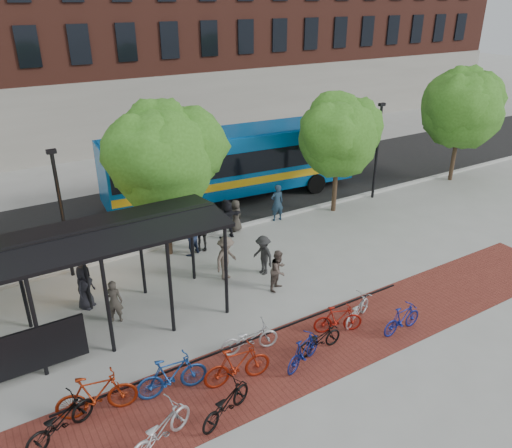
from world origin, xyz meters
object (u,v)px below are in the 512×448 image
bike_2 (160,430)px  pedestrian_5 (227,219)px  bus_shelter (51,257)px  bike_3 (172,375)px  tree_c (339,132)px  bike_0 (60,421)px  bus (233,160)px  bike_8 (319,339)px  pedestrian_3 (226,258)px  lamp_post_left (62,211)px  bike_6 (249,338)px  pedestrian_1 (114,301)px  bike_9 (338,319)px  pedestrian_7 (277,203)px  bike_5 (237,365)px  tree_b (164,152)px  pedestrian_4 (201,231)px  bike_1 (97,395)px  pedestrian_6 (236,216)px  pedestrian_9 (263,255)px  pedestrian_0 (85,287)px  pedestrian_2 (190,236)px  lamp_post_right (377,149)px  tree_d (463,104)px  pedestrian_8 (279,270)px  bike_10 (357,310)px  bike_11 (402,319)px  bike_7 (303,351)px  bike_4 (226,403)px

bike_2 → pedestrian_5: pedestrian_5 is taller
bus_shelter → bike_3: bus_shelter is taller
tree_c → bike_0: (-15.19, -7.79, -3.54)m
bus → bike_8: 13.54m
pedestrian_3 → bike_2: bearing=-156.4°
lamp_post_left → bike_6: size_ratio=2.77×
lamp_post_left → pedestrian_1: bearing=-82.0°
bike_9 → pedestrian_7: 9.13m
bike_8 → pedestrian_1: 6.88m
bike_8 → bike_5: bearing=85.1°
bike_5 → pedestrian_3: bearing=-17.5°
tree_b → pedestrian_4: (1.22, -0.45, -3.58)m
tree_c → bike_1: 16.41m
bike_5 → bike_8: bike_5 is taller
bus_shelter → bike_9: (7.70, -4.23, -2.51)m
pedestrian_6 → pedestrian_9: bearing=61.0°
pedestrian_0 → pedestrian_2: size_ratio=0.96×
bike_2 → lamp_post_right: bearing=-82.1°
tree_d → pedestrian_1: tree_d is taller
pedestrian_2 → pedestrian_5: 2.23m
lamp_post_right → pedestrian_9: 10.42m
tree_c → bike_1: bearing=-152.1°
tree_c → pedestrian_4: tree_c is taller
pedestrian_3 → pedestrian_4: pedestrian_3 is taller
bus_shelter → pedestrian_8: bus_shelter is taller
bike_10 → pedestrian_4: pedestrian_4 is taller
pedestrian_0 → pedestrian_9: (6.57, -1.26, -0.01)m
bike_11 → pedestrian_6: (-0.83, 9.59, 0.27)m
pedestrian_5 → pedestrian_4: bearing=12.5°
bus → bike_9: 12.80m
bike_0 → bike_11: (10.46, -1.35, -0.01)m
bike_7 → pedestrian_6: size_ratio=1.09×
tree_b → pedestrian_1: size_ratio=4.12×
tree_b → pedestrian_1: bearing=-133.9°
bike_9 → bike_2: bearing=124.1°
lamp_post_right → bike_10: 12.00m
pedestrian_1 → pedestrian_3: (4.52, 0.51, 0.11)m
bike_9 → bike_3: bearing=110.7°
tree_b → bus_shelter: bearing=-143.8°
tree_d → pedestrian_8: 16.85m
bike_4 → lamp_post_left: bearing=-12.3°
bike_9 → pedestrian_4: (-1.25, 7.61, 0.39)m
tree_c → pedestrian_9: bearing=-151.5°
tree_b → lamp_post_left: tree_b is taller
pedestrian_3 → pedestrian_7: (4.77, 3.62, 0.03)m
pedestrian_3 → bike_7: bearing=-120.9°
bike_7 → bike_8: 0.83m
bus → pedestrian_7: size_ratio=7.50×
bike_1 → bus: bearing=-29.4°
bike_1 → pedestrian_4: 9.54m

